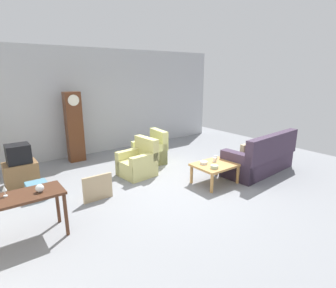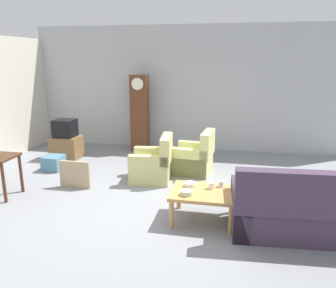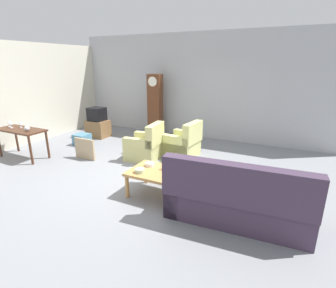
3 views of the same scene
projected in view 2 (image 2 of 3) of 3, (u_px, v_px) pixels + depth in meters
ground_plane at (160, 202)px, 5.67m from camera, size 10.40×10.40×0.00m
garage_door_wall at (190, 89)px, 8.67m from camera, size 8.40×0.16×3.20m
couch_floral at (310, 213)px, 4.52m from camera, size 2.16×1.03×1.04m
armchair_olive_near at (153, 165)px, 6.63m from camera, size 0.86×0.84×0.92m
armchair_olive_far at (195, 159)px, 7.06m from camera, size 0.86×0.84×0.92m
coffee_table_wood at (203, 195)px, 4.97m from camera, size 0.96×0.76×0.47m
grandfather_clock at (140, 113)px, 8.56m from camera, size 0.44×0.30×1.98m
tv_stand_cabinet at (67, 147)px, 8.11m from camera, size 0.68×0.52×0.54m
tv_crt at (65, 128)px, 7.98m from camera, size 0.48×0.44×0.42m
framed_picture_leaning at (75, 175)px, 6.25m from camera, size 0.60×0.05×0.53m
storage_box_blue at (54, 163)px, 7.28m from camera, size 0.39×0.41×0.31m
cup_white_porcelain at (211, 186)px, 5.03m from camera, size 0.09×0.09×0.10m
cup_blue_rimmed at (221, 184)px, 5.11m from camera, size 0.08×0.08×0.09m
bowl_white_stacked at (190, 184)px, 5.13m from camera, size 0.17×0.17×0.07m
bowl_shallow_green at (186, 193)px, 4.81m from camera, size 0.18×0.18×0.07m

